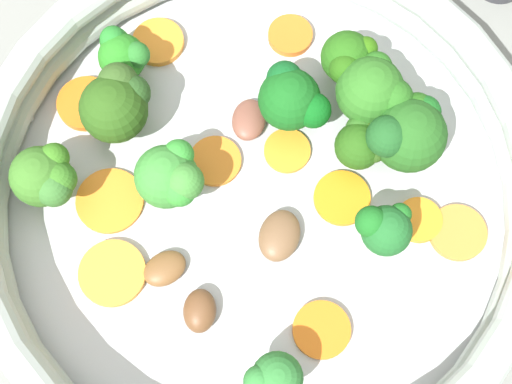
{
  "coord_description": "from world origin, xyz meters",
  "views": [
    {
      "loc": [
        0.13,
        0.05,
        0.47
      ],
      "look_at": [
        0.0,
        0.0,
        0.03
      ],
      "focal_mm": 50.0,
      "sensor_mm": 36.0,
      "label": 1
    }
  ],
  "objects_px": {
    "carrot_slice_7": "(110,201)",
    "mushroom_piece_0": "(279,236)",
    "broccoli_floret_4": "(295,99)",
    "mushroom_piece_2": "(165,268)",
    "broccoli_floret_10": "(117,104)",
    "carrot_slice_0": "(113,273)",
    "broccoli_floret_2": "(408,133)",
    "mushroom_piece_3": "(200,311)",
    "mushroom_piece_1": "(249,120)",
    "broccoli_floret_0": "(171,177)",
    "carrot_slice_1": "(158,42)",
    "broccoli_floret_3": "(384,227)",
    "broccoli_floret_5": "(122,54)",
    "carrot_slice_10": "(342,198)",
    "carrot_slice_3": "(322,330)",
    "carrot_slice_9": "(419,220)",
    "broccoli_floret_8": "(46,177)",
    "broccoli_floret_1": "(360,143)",
    "broccoli_floret_6": "(274,380)",
    "carrot_slice_4": "(215,161)",
    "carrot_slice_5": "(287,151)",
    "carrot_slice_2": "(290,35)",
    "carrot_slice_6": "(86,104)",
    "skillet": "(256,203)",
    "broccoli_floret_7": "(348,59)"
  },
  "relations": [
    {
      "from": "carrot_slice_4",
      "to": "carrot_slice_5",
      "type": "height_order",
      "value": "same"
    },
    {
      "from": "carrot_slice_0",
      "to": "carrot_slice_1",
      "type": "xyz_separation_m",
      "value": [
        -0.16,
        -0.04,
        0.0
      ]
    },
    {
      "from": "carrot_slice_7",
      "to": "broccoli_floret_3",
      "type": "xyz_separation_m",
      "value": [
        -0.04,
        0.17,
        0.03
      ]
    },
    {
      "from": "carrot_slice_0",
      "to": "carrot_slice_7",
      "type": "relative_size",
      "value": 0.96
    },
    {
      "from": "broccoli_floret_2",
      "to": "broccoli_floret_8",
      "type": "distance_m",
      "value": 0.23
    },
    {
      "from": "mushroom_piece_0",
      "to": "mushroom_piece_1",
      "type": "height_order",
      "value": "mushroom_piece_0"
    },
    {
      "from": "broccoli_floret_0",
      "to": "carrot_slice_9",
      "type": "bearing_deg",
      "value": 102.92
    },
    {
      "from": "broccoli_floret_6",
      "to": "mushroom_piece_2",
      "type": "distance_m",
      "value": 0.1
    },
    {
      "from": "mushroom_piece_2",
      "to": "broccoli_floret_1",
      "type": "bearing_deg",
      "value": 142.28
    },
    {
      "from": "carrot_slice_1",
      "to": "mushroom_piece_0",
      "type": "xyz_separation_m",
      "value": [
        0.1,
        0.13,
        0.0
      ]
    },
    {
      "from": "carrot_slice_3",
      "to": "broccoli_floret_6",
      "type": "height_order",
      "value": "broccoli_floret_6"
    },
    {
      "from": "mushroom_piece_1",
      "to": "broccoli_floret_0",
      "type": "bearing_deg",
      "value": -23.93
    },
    {
      "from": "broccoli_floret_0",
      "to": "broccoli_floret_4",
      "type": "bearing_deg",
      "value": 144.72
    },
    {
      "from": "skillet",
      "to": "carrot_slice_1",
      "type": "bearing_deg",
      "value": -129.03
    },
    {
      "from": "carrot_slice_5",
      "to": "broccoli_floret_5",
      "type": "height_order",
      "value": "broccoli_floret_5"
    },
    {
      "from": "broccoli_floret_4",
      "to": "carrot_slice_9",
      "type": "bearing_deg",
      "value": 67.53
    },
    {
      "from": "carrot_slice_9",
      "to": "broccoli_floret_1",
      "type": "relative_size",
      "value": 0.8
    },
    {
      "from": "carrot_slice_0",
      "to": "mushroom_piece_1",
      "type": "bearing_deg",
      "value": 160.7
    },
    {
      "from": "carrot_slice_3",
      "to": "mushroom_piece_2",
      "type": "relative_size",
      "value": 1.27
    },
    {
      "from": "carrot_slice_0",
      "to": "carrot_slice_10",
      "type": "xyz_separation_m",
      "value": [
        -0.1,
        0.12,
        -0.0
      ]
    },
    {
      "from": "carrot_slice_0",
      "to": "broccoli_floret_4",
      "type": "bearing_deg",
      "value": 153.29
    },
    {
      "from": "mushroom_piece_0",
      "to": "mushroom_piece_2",
      "type": "height_order",
      "value": "mushroom_piece_0"
    },
    {
      "from": "mushroom_piece_0",
      "to": "carrot_slice_3",
      "type": "bearing_deg",
      "value": 43.47
    },
    {
      "from": "broccoli_floret_2",
      "to": "mushroom_piece_3",
      "type": "xyz_separation_m",
      "value": [
        0.15,
        -0.09,
        -0.02
      ]
    },
    {
      "from": "carrot_slice_7",
      "to": "mushroom_piece_0",
      "type": "distance_m",
      "value": 0.11
    },
    {
      "from": "broccoli_floret_0",
      "to": "broccoli_floret_7",
      "type": "bearing_deg",
      "value": 146.32
    },
    {
      "from": "carrot_slice_0",
      "to": "carrot_slice_6",
      "type": "bearing_deg",
      "value": -147.62
    },
    {
      "from": "broccoli_floret_3",
      "to": "broccoli_floret_5",
      "type": "bearing_deg",
      "value": -105.69
    },
    {
      "from": "carrot_slice_6",
      "to": "broccoli_floret_3",
      "type": "distance_m",
      "value": 0.22
    },
    {
      "from": "carrot_slice_2",
      "to": "carrot_slice_1",
      "type": "bearing_deg",
      "value": -66.75
    },
    {
      "from": "broccoli_floret_0",
      "to": "broccoli_floret_7",
      "type": "distance_m",
      "value": 0.14
    },
    {
      "from": "broccoli_floret_5",
      "to": "broccoli_floret_8",
      "type": "relative_size",
      "value": 0.84
    },
    {
      "from": "broccoli_floret_8",
      "to": "broccoli_floret_3",
      "type": "bearing_deg",
      "value": 101.48
    },
    {
      "from": "broccoli_floret_4",
      "to": "broccoli_floret_5",
      "type": "relative_size",
      "value": 1.21
    },
    {
      "from": "carrot_slice_7",
      "to": "mushroom_piece_2",
      "type": "bearing_deg",
      "value": 59.98
    },
    {
      "from": "broccoli_floret_6",
      "to": "carrot_slice_6",
      "type": "bearing_deg",
      "value": -125.41
    },
    {
      "from": "carrot_slice_9",
      "to": "broccoli_floret_6",
      "type": "distance_m",
      "value": 0.14
    },
    {
      "from": "broccoli_floret_0",
      "to": "broccoli_floret_6",
      "type": "distance_m",
      "value": 0.14
    },
    {
      "from": "broccoli_floret_4",
      "to": "mushroom_piece_2",
      "type": "bearing_deg",
      "value": -17.78
    },
    {
      "from": "mushroom_piece_1",
      "to": "mushroom_piece_3",
      "type": "height_order",
      "value": "mushroom_piece_3"
    },
    {
      "from": "carrot_slice_1",
      "to": "mushroom_piece_1",
      "type": "distance_m",
      "value": 0.09
    },
    {
      "from": "carrot_slice_4",
      "to": "carrot_slice_5",
      "type": "relative_size",
      "value": 1.12
    },
    {
      "from": "broccoli_floret_5",
      "to": "broccoli_floret_8",
      "type": "height_order",
      "value": "broccoli_floret_8"
    },
    {
      "from": "broccoli_floret_10",
      "to": "carrot_slice_0",
      "type": "bearing_deg",
      "value": 19.16
    },
    {
      "from": "broccoli_floret_2",
      "to": "mushroom_piece_2",
      "type": "distance_m",
      "value": 0.18
    },
    {
      "from": "broccoli_floret_1",
      "to": "mushroom_piece_0",
      "type": "distance_m",
      "value": 0.08
    },
    {
      "from": "skillet",
      "to": "broccoli_floret_7",
      "type": "height_order",
      "value": "broccoli_floret_7"
    },
    {
      "from": "skillet",
      "to": "broccoli_floret_8",
      "type": "height_order",
      "value": "broccoli_floret_8"
    },
    {
      "from": "carrot_slice_3",
      "to": "broccoli_floret_8",
      "type": "xyz_separation_m",
      "value": [
        -0.03,
        -0.19,
        0.03
      ]
    },
    {
      "from": "broccoli_floret_2",
      "to": "mushroom_piece_2",
      "type": "height_order",
      "value": "broccoli_floret_2"
    }
  ]
}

